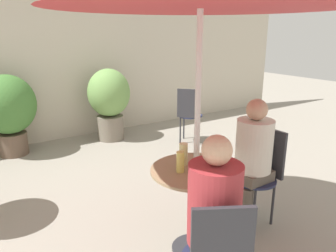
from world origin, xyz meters
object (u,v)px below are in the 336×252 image
(cafe_table_near, at_px, (196,189))
(beer_glass_2, at_px, (180,162))
(bistro_chair_2, at_px, (189,111))
(potted_plant_1, at_px, (109,99))
(beer_glass_1, at_px, (183,154))
(seated_person_1, at_px, (253,153))
(potted_plant_0, at_px, (8,108))
(bistro_chair_1, at_px, (262,168))
(beer_glass_0, at_px, (211,156))
(beer_glass_3, at_px, (210,162))
(seated_person_0, at_px, (214,214))

(cafe_table_near, xyz_separation_m, beer_glass_2, (-0.13, 0.03, 0.25))
(bistro_chair_2, height_order, potted_plant_1, potted_plant_1)
(cafe_table_near, distance_m, beer_glass_1, 0.29)
(seated_person_1, height_order, potted_plant_0, seated_person_1)
(bistro_chair_1, relative_size, beer_glass_0, 5.06)
(cafe_table_near, height_order, bistro_chair_2, bistro_chair_2)
(seated_person_1, bearing_deg, beer_glass_0, -88.41)
(bistro_chair_1, height_order, beer_glass_2, bistro_chair_1)
(seated_person_1, bearing_deg, cafe_table_near, -90.00)
(seated_person_1, xyz_separation_m, potted_plant_1, (-0.06, 3.03, -0.03))
(beer_glass_1, distance_m, potted_plant_0, 3.16)
(bistro_chair_2, xyz_separation_m, beer_glass_3, (-1.50, -2.28, 0.28))
(bistro_chair_2, distance_m, seated_person_1, 2.31)
(beer_glass_0, distance_m, beer_glass_2, 0.27)
(bistro_chair_1, height_order, beer_glass_1, same)
(bistro_chair_2, xyz_separation_m, seated_person_1, (-0.89, -2.13, 0.18))
(bistro_chair_1, height_order, beer_glass_0, same)
(bistro_chair_2, relative_size, beer_glass_2, 5.57)
(beer_glass_2, relative_size, potted_plant_1, 0.14)
(seated_person_1, distance_m, beer_glass_0, 0.52)
(bistro_chair_1, relative_size, seated_person_1, 0.75)
(bistro_chair_2, bearing_deg, bistro_chair_1, 119.19)
(beer_glass_3, height_order, potted_plant_0, potted_plant_0)
(cafe_table_near, relative_size, potted_plant_1, 0.62)
(beer_glass_2, height_order, potted_plant_0, potted_plant_0)
(beer_glass_2, xyz_separation_m, potted_plant_1, (0.71, 3.01, -0.12))
(seated_person_1, bearing_deg, bistro_chair_1, 90.00)
(bistro_chair_2, distance_m, beer_glass_0, 2.58)
(beer_glass_2, bearing_deg, beer_glass_3, -45.34)
(cafe_table_near, xyz_separation_m, beer_glass_3, (0.03, -0.13, 0.27))
(beer_glass_2, xyz_separation_m, potted_plant_0, (-0.77, 3.13, -0.11))
(beer_glass_2, height_order, beer_glass_3, beer_glass_3)
(beer_glass_0, distance_m, beer_glass_1, 0.21)
(bistro_chair_1, bearing_deg, cafe_table_near, -90.00)
(beer_glass_2, xyz_separation_m, beer_glass_3, (0.16, -0.16, 0.02))
(cafe_table_near, bearing_deg, potted_plant_0, 105.87)
(beer_glass_1, relative_size, potted_plant_0, 0.15)
(bistro_chair_1, distance_m, beer_glass_3, 0.82)
(beer_glass_2, bearing_deg, beer_glass_1, 45.22)
(seated_person_1, distance_m, potted_plant_0, 3.50)
(bistro_chair_2, relative_size, seated_person_0, 0.74)
(bistro_chair_2, relative_size, potted_plant_1, 0.77)
(beer_glass_2, bearing_deg, bistro_chair_1, -0.56)
(bistro_chair_1, distance_m, beer_glass_0, 0.71)
(cafe_table_near, distance_m, beer_glass_3, 0.30)
(beer_glass_2, distance_m, potted_plant_0, 3.23)
(cafe_table_near, xyz_separation_m, seated_person_1, (0.64, 0.02, 0.16))
(seated_person_0, bearing_deg, seated_person_1, -119.98)
(beer_glass_1, height_order, beer_glass_2, beer_glass_1)
(beer_glass_3, bearing_deg, bistro_chair_2, 56.65)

